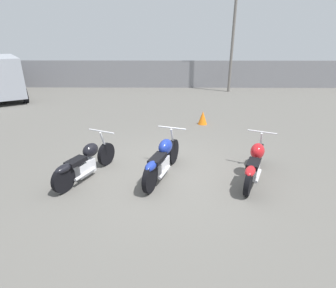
{
  "coord_description": "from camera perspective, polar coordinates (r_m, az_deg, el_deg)",
  "views": [
    {
      "loc": [
        0.06,
        -5.55,
        2.97
      ],
      "look_at": [
        0.0,
        0.25,
        0.65
      ],
      "focal_mm": 28.0,
      "sensor_mm": 36.0,
      "label": 1
    }
  ],
  "objects": [
    {
      "name": "ground_plane",
      "position": [
        6.29,
        -0.02,
        -6.35
      ],
      "size": [
        60.0,
        60.0,
        0.0
      ],
      "primitive_type": "plane",
      "color": "#5B5954"
    },
    {
      "name": "fence_back",
      "position": [
        17.64,
        0.39,
        14.93
      ],
      "size": [
        40.0,
        0.04,
        1.72
      ],
      "color": "gray",
      "rests_on": "ground_plane"
    },
    {
      "name": "light_pole_left",
      "position": [
        16.59,
        14.41,
        26.26
      ],
      "size": [
        0.7,
        0.35,
        7.51
      ],
      "color": "slate",
      "rests_on": "ground_plane"
    },
    {
      "name": "motorcycle_slot_0",
      "position": [
        6.21,
        -17.6,
        -3.8
      ],
      "size": [
        1.05,
        1.86,
        0.94
      ],
      "rotation": [
        0.0,
        0.0,
        -0.42
      ],
      "color": "black",
      "rests_on": "ground_plane"
    },
    {
      "name": "motorcycle_slot_1",
      "position": [
        5.97,
        -1.24,
        -3.3
      ],
      "size": [
        0.94,
        2.01,
        1.0
      ],
      "rotation": [
        0.0,
        0.0,
        -0.34
      ],
      "color": "black",
      "rests_on": "ground_plane"
    },
    {
      "name": "motorcycle_slot_2",
      "position": [
        6.17,
        18.41,
        -3.91
      ],
      "size": [
        1.08,
        1.92,
        0.94
      ],
      "rotation": [
        0.0,
        0.0,
        -0.44
      ],
      "color": "black",
      "rests_on": "ground_plane"
    },
    {
      "name": "traffic_cone_near",
      "position": [
        9.92,
        7.56,
        5.69
      ],
      "size": [
        0.34,
        0.34,
        0.5
      ],
      "color": "orange",
      "rests_on": "ground_plane"
    }
  ]
}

